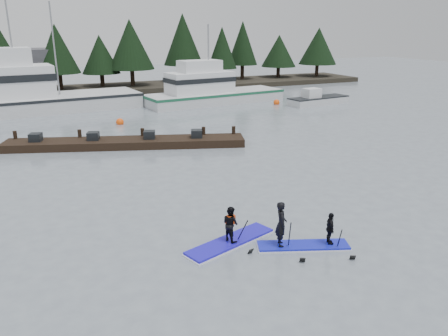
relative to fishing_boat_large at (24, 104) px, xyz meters
name	(u,v)px	position (x,y,z in m)	size (l,w,h in m)	color
ground	(294,246)	(8.26, -31.14, -0.82)	(160.00, 160.00, 0.00)	slate
far_shore	(100,89)	(8.26, 10.86, -0.52)	(70.00, 8.00, 0.60)	#2D281E
treeline	(101,92)	(8.26, 10.86, -0.82)	(60.00, 4.00, 8.00)	black
fishing_boat_large	(24,104)	(0.00, 0.00, 0.00)	(19.45, 7.17, 10.58)	silver
fishing_boat_medium	(211,97)	(17.21, -1.91, -0.21)	(14.62, 5.83, 8.50)	silver
skiff	(318,101)	(26.59, -6.94, -0.44)	(6.40, 1.92, 0.75)	silver
floating_dock	(126,143)	(5.75, -15.41, -0.56)	(15.01, 2.00, 0.50)	black
buoy_c	(276,104)	(22.86, -5.17, -0.82)	(0.61, 0.61, 0.61)	#FF510C
buoy_b	(120,124)	(6.75, -8.36, -0.82)	(0.60, 0.60, 0.60)	#FF510C
paddleboard_solo	(230,233)	(6.32, -30.05, -0.40)	(3.61, 1.92, 1.84)	#1D15CC
paddleboard_duo	(301,232)	(8.42, -31.27, -0.24)	(3.19, 1.91, 2.20)	#151EC9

